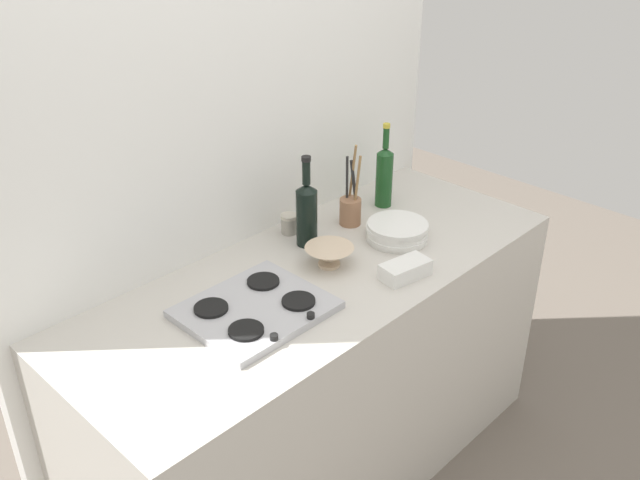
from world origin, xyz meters
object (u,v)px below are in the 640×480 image
at_px(wine_bottle_mid_left, 384,175).
at_px(mixing_bowl, 329,255).
at_px(stovetop_hob, 255,309).
at_px(butter_dish, 405,270).
at_px(plate_stack, 397,231).
at_px(condiment_jar_front, 289,224).
at_px(utensil_crock, 351,208).
at_px(wine_bottle_leftmost, 307,212).

distance_m(wine_bottle_mid_left, mixing_bowl, 0.52).
relative_size(stovetop_hob, butter_dish, 2.50).
bearing_deg(plate_stack, wine_bottle_mid_left, 49.57).
relative_size(wine_bottle_mid_left, mixing_bowl, 2.02).
bearing_deg(condiment_jar_front, wine_bottle_mid_left, -12.90).
bearing_deg(butter_dish, wine_bottle_mid_left, 47.39).
relative_size(stovetop_hob, condiment_jar_front, 5.67).
xyz_separation_m(butter_dish, utensil_crock, (0.16, 0.38, 0.04)).
distance_m(plate_stack, wine_bottle_mid_left, 0.30).
height_order(plate_stack, utensil_crock, utensil_crock).
relative_size(wine_bottle_leftmost, wine_bottle_mid_left, 0.99).
xyz_separation_m(stovetop_hob, butter_dish, (0.48, -0.20, 0.01)).
height_order(wine_bottle_leftmost, condiment_jar_front, wine_bottle_leftmost).
bearing_deg(stovetop_hob, condiment_jar_front, 35.05).
distance_m(plate_stack, condiment_jar_front, 0.39).
bearing_deg(condiment_jar_front, plate_stack, -53.34).
height_order(stovetop_hob, mixing_bowl, mixing_bowl).
bearing_deg(plate_stack, mixing_bowl, 170.64).
bearing_deg(wine_bottle_leftmost, plate_stack, -40.27).
bearing_deg(wine_bottle_leftmost, wine_bottle_mid_left, 1.17).
distance_m(mixing_bowl, butter_dish, 0.26).
height_order(stovetop_hob, wine_bottle_leftmost, wine_bottle_leftmost).
xyz_separation_m(stovetop_hob, wine_bottle_leftmost, (0.41, 0.19, 0.11)).
xyz_separation_m(wine_bottle_leftmost, wine_bottle_mid_left, (0.43, 0.01, 0.00)).
relative_size(wine_bottle_mid_left, utensil_crock, 1.07).
xyz_separation_m(butter_dish, condiment_jar_front, (-0.05, 0.49, 0.01)).
bearing_deg(condiment_jar_front, stovetop_hob, -144.95).
bearing_deg(butter_dish, utensil_crock, 67.70).
relative_size(mixing_bowl, utensil_crock, 0.53).
xyz_separation_m(plate_stack, condiment_jar_front, (-0.23, 0.31, 0.00)).
xyz_separation_m(plate_stack, wine_bottle_mid_left, (0.19, 0.22, 0.09)).
xyz_separation_m(wine_bottle_leftmost, condiment_jar_front, (0.01, 0.10, -0.09)).
distance_m(butter_dish, utensil_crock, 0.42).
bearing_deg(wine_bottle_mid_left, mixing_bowl, -160.84).
xyz_separation_m(mixing_bowl, condiment_jar_front, (0.07, 0.26, -0.00)).
height_order(plate_stack, butter_dish, plate_stack).
xyz_separation_m(plate_stack, butter_dish, (-0.18, -0.18, -0.01)).
height_order(mixing_bowl, condiment_jar_front, condiment_jar_front).
bearing_deg(utensil_crock, stovetop_hob, -163.55).
bearing_deg(wine_bottle_leftmost, butter_dish, -80.21).
xyz_separation_m(wine_bottle_leftmost, mixing_bowl, (-0.05, -0.16, -0.09)).
bearing_deg(condiment_jar_front, mixing_bowl, -103.95).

